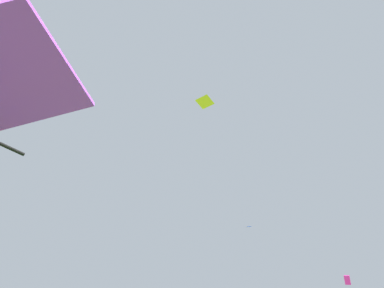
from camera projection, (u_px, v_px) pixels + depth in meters
distant_kite_blue_mid_left at (249, 226)px, 24.20m from camera, size 0.46×0.45×0.18m
distant_kite_yellow_low_right at (205, 102)px, 15.07m from camera, size 1.08×1.08×0.22m
distant_kite_magenta_far_center at (347, 280)px, 27.78m from camera, size 0.69×0.75×0.95m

